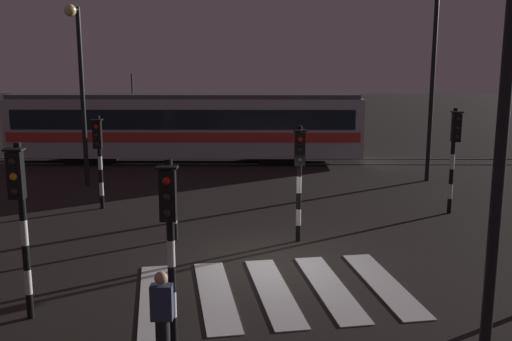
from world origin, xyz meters
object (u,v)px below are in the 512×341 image
tram (186,125)px  pedestrian_waiting_at_kerb (162,320)px  traffic_light_median_centre (299,167)px  traffic_light_kerb_mid_left (169,225)px  street_lamp_trackside_left (79,73)px  traffic_light_corner_near_left (20,206)px  bollard_island_edge (175,221)px  street_lamp_near_kerb (512,103)px  traffic_light_corner_far_left (99,148)px  street_lamp_trackside_right (436,57)px  traffic_light_corner_far_right (454,145)px

tram → pedestrian_waiting_at_kerb: size_ratio=9.73×
traffic_light_median_centre → pedestrian_waiting_at_kerb: traffic_light_median_centre is taller
traffic_light_kerb_mid_left → street_lamp_trackside_left: bearing=112.6°
traffic_light_corner_near_left → pedestrian_waiting_at_kerb: (2.96, -1.81, -1.45)m
traffic_light_median_centre → street_lamp_trackside_left: street_lamp_trackside_left is taller
traffic_light_median_centre → tram: bearing=110.8°
street_lamp_trackside_left → bollard_island_edge: street_lamp_trackside_left is taller
tram → street_lamp_near_kerb: bearing=-70.4°
pedestrian_waiting_at_kerb → tram: bearing=96.0°
street_lamp_near_kerb → pedestrian_waiting_at_kerb: 6.30m
traffic_light_corner_far_left → pedestrian_waiting_at_kerb: (3.74, -10.18, -1.18)m
traffic_light_median_centre → street_lamp_near_kerb: (2.43, -7.57, 2.37)m
street_lamp_trackside_right → street_lamp_trackside_left: street_lamp_trackside_right is taller
traffic_light_median_centre → street_lamp_trackside_right: 10.09m
traffic_light_kerb_mid_left → bollard_island_edge: (-0.81, 6.02, -1.68)m
traffic_light_median_centre → traffic_light_corner_near_left: bearing=-138.8°
traffic_light_kerb_mid_left → bollard_island_edge: bearing=97.7°
street_lamp_trackside_left → traffic_light_median_centre: bearing=-40.6°
traffic_light_corner_near_left → street_lamp_near_kerb: 8.74m
street_lamp_trackside_right → bollard_island_edge: (-9.16, -7.66, -4.42)m
pedestrian_waiting_at_kerb → traffic_light_corner_near_left: bearing=148.6°
traffic_light_corner_near_left → traffic_light_corner_far_left: traffic_light_corner_near_left is taller
traffic_light_corner_far_right → pedestrian_waiting_at_kerb: bearing=-128.7°
street_lamp_trackside_right → tram: street_lamp_trackside_right is taller
traffic_light_corner_far_right → bollard_island_edge: size_ratio=3.09×
traffic_light_corner_near_left → tram: tram is taller
traffic_light_corner_far_right → street_lamp_near_kerb: 11.11m
traffic_light_corner_far_right → street_lamp_trackside_left: street_lamp_trackside_left is taller
traffic_light_corner_far_right → traffic_light_corner_near_left: 13.31m
pedestrian_waiting_at_kerb → bollard_island_edge: bearing=96.5°
pedestrian_waiting_at_kerb → bollard_island_edge: pedestrian_waiting_at_kerb is taller
street_lamp_near_kerb → tram: (-7.05, 19.77, -2.76)m
traffic_light_corner_near_left → street_lamp_trackside_left: 12.07m
traffic_light_corner_near_left → street_lamp_trackside_right: street_lamp_trackside_right is taller
traffic_light_kerb_mid_left → traffic_light_corner_near_left: (-2.99, 0.96, 0.09)m
traffic_light_corner_far_left → traffic_light_kerb_mid_left: bearing=-68.0°
traffic_light_corner_near_left → street_lamp_trackside_left: bearing=101.1°
traffic_light_kerb_mid_left → pedestrian_waiting_at_kerb: size_ratio=1.98×
traffic_light_corner_near_left → traffic_light_corner_far_right: bearing=36.3°
tram → traffic_light_corner_near_left: bearing=-93.3°
street_lamp_near_kerb → bollard_island_edge: (-5.86, 7.72, -3.95)m
street_lamp_near_kerb → street_lamp_trackside_left: bearing=125.8°
street_lamp_trackside_left → bollard_island_edge: 8.84m
traffic_light_corner_near_left → traffic_light_corner_far_left: 8.41m
traffic_light_median_centre → street_lamp_trackside_left: bearing=139.4°
traffic_light_kerb_mid_left → traffic_light_median_centre: 6.44m
pedestrian_waiting_at_kerb → traffic_light_corner_far_right: bearing=51.3°
street_lamp_near_kerb → street_lamp_trackside_right: (3.30, 15.38, 0.47)m
traffic_light_median_centre → street_lamp_near_kerb: 8.30m
traffic_light_corner_near_left → street_lamp_trackside_right: bearing=48.3°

